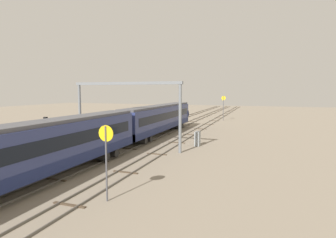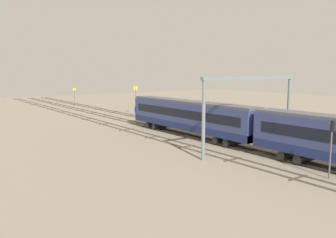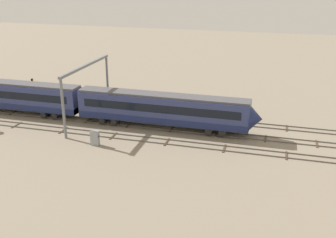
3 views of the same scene
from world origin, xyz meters
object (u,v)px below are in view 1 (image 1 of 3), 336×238
speed_sign_near_foreground (223,103)px  speed_sign_mid_trackside (223,105)px  speed_sign_far_trackside (106,151)px  relay_cabinet (197,139)px  overhead_gantry (126,100)px  signal_light_trackside_departure (46,136)px

speed_sign_near_foreground → speed_sign_mid_trackside: (-25.77, -3.75, 0.88)m
speed_sign_far_trackside → relay_cabinet: speed_sign_far_trackside is taller
overhead_gantry → signal_light_trackside_departure: bearing=166.8°
overhead_gantry → speed_sign_near_foreground: bearing=-2.7°
speed_sign_mid_trackside → relay_cabinet: size_ratio=3.19×
speed_sign_far_trackside → signal_light_trackside_departure: size_ratio=1.03×
overhead_gantry → relay_cabinet: size_ratio=7.69×
speed_sign_mid_trackside → signal_light_trackside_departure: size_ratio=1.23×
speed_sign_near_foreground → speed_sign_far_trackside: 77.78m
speed_sign_far_trackside → relay_cabinet: size_ratio=2.67×
overhead_gantry → speed_sign_near_foreground: (62.56, -2.95, -3.01)m
speed_sign_far_trackside → signal_light_trackside_departure: bearing=64.2°
speed_sign_near_foreground → relay_cabinet: size_ratio=2.55×
signal_light_trackside_departure → speed_sign_mid_trackside: bearing=-11.0°
speed_sign_far_trackside → speed_sign_mid_trackside: bearing=-0.1°
speed_sign_far_trackside → signal_light_trackside_departure: (4.42, 9.12, -0.21)m
relay_cabinet → signal_light_trackside_departure: bearing=145.8°
speed_sign_mid_trackside → speed_sign_far_trackside: bearing=179.9°
speed_sign_near_foreground → speed_sign_mid_trackside: 26.06m
speed_sign_near_foreground → speed_sign_far_trackside: speed_sign_far_trackside is taller
speed_sign_mid_trackside → overhead_gantry: bearing=169.7°
speed_sign_mid_trackside → relay_cabinet: bearing=-177.7°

